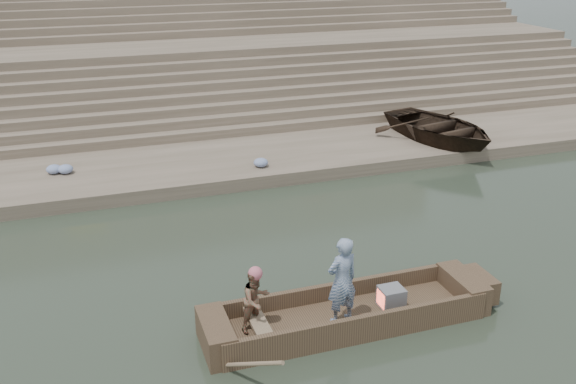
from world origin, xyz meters
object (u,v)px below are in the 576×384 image
standing_man (342,281)px  television (391,297)px  main_rowboat (347,319)px  beached_rowboat (440,127)px  rowing_man (256,300)px

standing_man → television: 1.31m
main_rowboat → beached_rowboat: 11.26m
television → rowing_man: bearing=177.6°
standing_man → rowing_man: (-1.57, 0.27, -0.26)m
standing_man → beached_rowboat: (7.39, 8.78, -0.22)m
standing_man → rowing_man: bearing=-21.2°
main_rowboat → standing_man: size_ratio=2.89×
rowing_man → television: size_ratio=2.64×
main_rowboat → television: 0.97m
rowing_man → beached_rowboat: size_ratio=0.27×
standing_man → television: bearing=176.5°
main_rowboat → television: size_ratio=10.87×
beached_rowboat → television: bearing=-138.6°
main_rowboat → beached_rowboat: (7.19, 8.63, 0.76)m
rowing_man → television: rowing_man is taller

